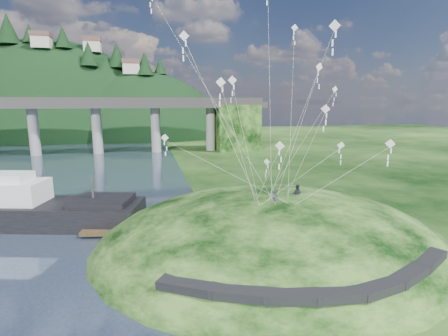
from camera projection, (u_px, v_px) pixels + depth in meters
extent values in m
plane|color=black|center=(195.00, 259.00, 31.16)|extent=(320.00, 320.00, 0.00)
ellipsoid|color=black|center=(271.00, 257.00, 35.09)|extent=(36.00, 32.00, 13.00)
cube|color=black|center=(189.00, 285.00, 22.79)|extent=(4.32, 3.62, 0.71)
cube|color=black|center=(240.00, 292.00, 21.85)|extent=(4.10, 2.97, 0.61)
cube|color=black|center=(291.00, 295.00, 21.54)|extent=(3.85, 2.37, 0.62)
cube|color=black|center=(339.00, 293.00, 21.76)|extent=(3.62, 1.83, 0.66)
cube|color=black|center=(379.00, 286.00, 22.60)|extent=(3.82, 2.27, 0.68)
cube|color=black|center=(408.00, 273.00, 24.14)|extent=(4.11, 2.97, 0.71)
cube|color=black|center=(428.00, 259.00, 26.27)|extent=(4.26, 3.43, 0.66)
cylinder|color=gray|center=(34.00, 131.00, 90.14)|extent=(2.60, 2.60, 13.00)
cylinder|color=gray|center=(97.00, 130.00, 93.48)|extent=(2.60, 2.60, 13.00)
cylinder|color=gray|center=(156.00, 129.00, 96.83)|extent=(2.60, 2.60, 13.00)
cylinder|color=gray|center=(211.00, 128.00, 100.18)|extent=(2.60, 2.60, 13.00)
cube|color=black|center=(236.00, 127.00, 101.80)|extent=(12.00, 11.00, 13.00)
ellipsoid|color=black|center=(57.00, 151.00, 144.41)|extent=(96.00, 68.00, 88.00)
ellipsoid|color=black|center=(144.00, 160.00, 145.05)|extent=(76.00, 56.00, 72.00)
cone|color=black|center=(7.00, 29.00, 122.96)|extent=(8.01, 8.01, 10.54)
cone|color=black|center=(29.00, 33.00, 124.19)|extent=(4.97, 4.97, 6.54)
cone|color=black|center=(63.00, 37.00, 124.95)|extent=(5.83, 5.83, 7.67)
cone|color=black|center=(88.00, 54.00, 123.26)|extent=(6.47, 6.47, 8.51)
cone|color=black|center=(117.00, 55.00, 131.75)|extent=(7.13, 7.13, 9.38)
cone|color=black|center=(145.00, 64.00, 129.81)|extent=(6.56, 6.56, 8.63)
cone|color=black|center=(160.00, 66.00, 136.48)|extent=(4.88, 4.88, 6.42)
cube|color=beige|center=(42.00, 42.00, 122.01)|extent=(6.00, 5.00, 4.00)
cube|color=brown|center=(41.00, 34.00, 121.51)|extent=(6.40, 5.40, 1.60)
cube|color=beige|center=(92.00, 47.00, 131.24)|extent=(6.00, 5.00, 4.00)
cube|color=brown|center=(92.00, 39.00, 130.73)|extent=(6.40, 5.40, 1.60)
cube|color=beige|center=(131.00, 69.00, 130.05)|extent=(6.00, 5.00, 4.00)
cube|color=brown|center=(131.00, 62.00, 129.55)|extent=(6.40, 5.40, 1.60)
cube|color=black|center=(41.00, 214.00, 39.51)|extent=(23.34, 11.56, 2.66)
cube|color=silver|center=(12.00, 193.00, 39.17)|extent=(8.06, 6.15, 2.87)
cube|color=silver|center=(10.00, 178.00, 38.84)|extent=(4.73, 3.99, 1.23)
cube|color=black|center=(102.00, 200.00, 38.99)|extent=(7.22, 6.49, 0.61)
cylinder|color=#2D2B2B|center=(92.00, 189.00, 38.78)|extent=(0.25, 0.25, 3.07)
cube|color=#382917|center=(160.00, 229.00, 37.05)|extent=(16.22, 5.10, 0.40)
cylinder|color=#382917|center=(94.00, 233.00, 36.72)|extent=(0.34, 0.34, 1.14)
cylinder|color=#382917|center=(127.00, 232.00, 36.91)|extent=(0.34, 0.34, 1.14)
cylinder|color=#382917|center=(160.00, 232.00, 37.10)|extent=(0.34, 0.34, 1.14)
cylinder|color=#382917|center=(192.00, 231.00, 37.30)|extent=(0.34, 0.34, 1.14)
cylinder|color=#382917|center=(224.00, 230.00, 37.49)|extent=(0.34, 0.34, 1.14)
imported|color=#252831|center=(275.00, 191.00, 31.56)|extent=(0.67, 0.45, 1.84)
imported|color=#252831|center=(297.00, 184.00, 33.93)|extent=(1.19, 1.15, 1.94)
cube|color=white|center=(221.00, 82.00, 28.95)|extent=(0.84, 0.26, 0.82)
cube|color=white|center=(221.00, 89.00, 29.07)|extent=(0.11, 0.05, 0.49)
cube|color=white|center=(221.00, 97.00, 29.18)|extent=(0.11, 0.05, 0.49)
cube|color=white|center=(221.00, 104.00, 29.29)|extent=(0.11, 0.05, 0.49)
cube|color=white|center=(341.00, 145.00, 33.69)|extent=(0.79, 0.30, 0.76)
cube|color=white|center=(341.00, 151.00, 33.80)|extent=(0.10, 0.04, 0.46)
cube|color=white|center=(340.00, 157.00, 33.90)|extent=(0.10, 0.04, 0.46)
cube|color=white|center=(340.00, 162.00, 34.00)|extent=(0.10, 0.04, 0.46)
cube|color=white|center=(267.00, 162.00, 38.48)|extent=(0.52, 0.57, 0.73)
cube|color=white|center=(267.00, 166.00, 38.58)|extent=(0.09, 0.07, 0.43)
cube|color=white|center=(267.00, 171.00, 38.67)|extent=(0.09, 0.07, 0.43)
cube|color=white|center=(266.00, 176.00, 38.77)|extent=(0.09, 0.07, 0.43)
cube|color=white|center=(335.00, 26.00, 26.32)|extent=(0.64, 0.68, 0.86)
cube|color=white|center=(334.00, 35.00, 26.43)|extent=(0.11, 0.07, 0.51)
cube|color=white|center=(334.00, 43.00, 26.55)|extent=(0.11, 0.07, 0.51)
cube|color=white|center=(333.00, 52.00, 26.67)|extent=(0.11, 0.07, 0.51)
cube|color=white|center=(165.00, 138.00, 33.60)|extent=(0.73, 0.19, 0.73)
cube|color=white|center=(165.00, 143.00, 33.69)|extent=(0.09, 0.02, 0.42)
cube|color=white|center=(165.00, 148.00, 33.79)|extent=(0.09, 0.02, 0.42)
cube|color=white|center=(165.00, 154.00, 33.89)|extent=(0.09, 0.02, 0.42)
cube|color=white|center=(152.00, 5.00, 37.53)|extent=(0.11, 0.04, 0.50)
cube|color=white|center=(152.00, 11.00, 37.64)|extent=(0.11, 0.04, 0.50)
cube|color=white|center=(335.00, 89.00, 35.55)|extent=(0.69, 0.22, 0.70)
cube|color=white|center=(335.00, 94.00, 35.64)|extent=(0.09, 0.06, 0.41)
cube|color=white|center=(334.00, 99.00, 35.73)|extent=(0.09, 0.06, 0.41)
cube|color=white|center=(334.00, 104.00, 35.83)|extent=(0.09, 0.06, 0.41)
cube|color=white|center=(325.00, 109.00, 29.91)|extent=(0.67, 0.50, 0.77)
cube|color=white|center=(325.00, 116.00, 30.02)|extent=(0.10, 0.05, 0.46)
cube|color=white|center=(325.00, 122.00, 30.12)|extent=(0.10, 0.05, 0.46)
cube|color=white|center=(324.00, 129.00, 30.23)|extent=(0.10, 0.05, 0.46)
cube|color=white|center=(184.00, 36.00, 26.50)|extent=(0.75, 0.26, 0.76)
cube|color=white|center=(184.00, 43.00, 26.60)|extent=(0.10, 0.03, 0.45)
cube|color=white|center=(184.00, 51.00, 26.71)|extent=(0.10, 0.03, 0.45)
cube|color=white|center=(184.00, 58.00, 26.81)|extent=(0.10, 0.03, 0.45)
cube|color=white|center=(232.00, 80.00, 32.04)|extent=(0.77, 0.44, 0.84)
cube|color=white|center=(232.00, 87.00, 32.15)|extent=(0.11, 0.05, 0.49)
cube|color=white|center=(232.00, 94.00, 32.27)|extent=(0.11, 0.05, 0.49)
cube|color=white|center=(232.00, 100.00, 32.38)|extent=(0.11, 0.05, 0.49)
cube|color=white|center=(319.00, 67.00, 31.06)|extent=(0.77, 0.29, 0.79)
cube|color=white|center=(319.00, 74.00, 31.16)|extent=(0.10, 0.07, 0.46)
cube|color=white|center=(319.00, 80.00, 31.27)|extent=(0.10, 0.07, 0.46)
cube|color=white|center=(318.00, 86.00, 31.37)|extent=(0.10, 0.07, 0.46)
cube|color=white|center=(280.00, 146.00, 26.65)|extent=(0.60, 0.51, 0.74)
cube|color=white|center=(280.00, 153.00, 26.75)|extent=(0.10, 0.06, 0.44)
cube|color=white|center=(279.00, 160.00, 26.85)|extent=(0.10, 0.06, 0.44)
cube|color=white|center=(279.00, 166.00, 26.95)|extent=(0.10, 0.06, 0.44)
cube|color=white|center=(295.00, 28.00, 41.23)|extent=(0.79, 0.23, 0.80)
cube|color=white|center=(295.00, 33.00, 41.33)|extent=(0.10, 0.02, 0.47)
cube|color=white|center=(294.00, 38.00, 41.44)|extent=(0.10, 0.02, 0.47)
cube|color=white|center=(294.00, 43.00, 41.54)|extent=(0.10, 0.02, 0.47)
cube|color=white|center=(390.00, 144.00, 30.22)|extent=(0.66, 0.58, 0.81)
cube|color=white|center=(390.00, 150.00, 30.33)|extent=(0.11, 0.06, 0.49)
cube|color=white|center=(389.00, 157.00, 30.44)|extent=(0.11, 0.06, 0.49)
cube|color=white|center=(388.00, 164.00, 30.55)|extent=(0.11, 0.06, 0.49)
cube|color=white|center=(267.00, 3.00, 33.40)|extent=(0.10, 0.03, 0.43)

